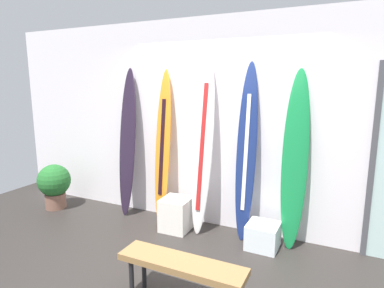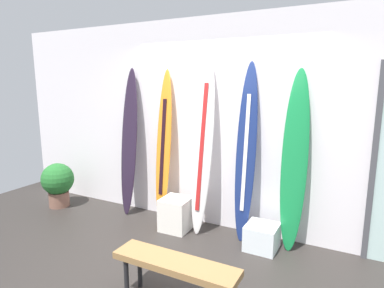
# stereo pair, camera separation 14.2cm
# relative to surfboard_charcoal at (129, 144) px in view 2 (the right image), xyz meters

# --- Properties ---
(ground) EXTENTS (8.00, 8.00, 0.04)m
(ground) POSITION_rel_surfboard_charcoal_xyz_m (1.40, -1.01, -1.09)
(ground) COLOR #2D2926
(wall_back) EXTENTS (7.20, 0.20, 2.80)m
(wall_back) POSITION_rel_surfboard_charcoal_xyz_m (1.40, 0.29, 0.33)
(wall_back) COLOR white
(wall_back) RESTS_ON ground
(surfboard_charcoal) EXTENTS (0.30, 0.32, 2.17)m
(surfboard_charcoal) POSITION_rel_surfboard_charcoal_xyz_m (0.00, 0.00, 0.00)
(surfboard_charcoal) COLOR #261B2E
(surfboard_charcoal) RESTS_ON ground
(surfboard_sunset) EXTENTS (0.25, 0.30, 2.15)m
(surfboard_sunset) POSITION_rel_surfboard_charcoal_xyz_m (0.59, 0.01, -0.02)
(surfboard_sunset) COLOR orange
(surfboard_sunset) RESTS_ON ground
(surfboard_ivory) EXTENTS (0.28, 0.42, 2.28)m
(surfboard_ivory) POSITION_rel_surfboard_charcoal_xyz_m (1.22, -0.03, 0.05)
(surfboard_ivory) COLOR silver
(surfboard_ivory) RESTS_ON ground
(surfboard_navy) EXTENTS (0.26, 0.34, 2.22)m
(surfboard_navy) POSITION_rel_surfboard_charcoal_xyz_m (1.79, 0.02, 0.04)
(surfboard_navy) COLOR navy
(surfboard_navy) RESTS_ON ground
(surfboard_emerald) EXTENTS (0.31, 0.28, 2.13)m
(surfboard_emerald) POSITION_rel_surfboard_charcoal_xyz_m (2.37, 0.02, -0.02)
(surfboard_emerald) COLOR #167F3F
(surfboard_emerald) RESTS_ON ground
(display_block_left) EXTENTS (0.38, 0.38, 0.44)m
(display_block_left) POSITION_rel_surfboard_charcoal_xyz_m (0.91, -0.19, -0.85)
(display_block_left) COLOR white
(display_block_left) RESTS_ON ground
(display_block_center) EXTENTS (0.37, 0.37, 0.30)m
(display_block_center) POSITION_rel_surfboard_charcoal_xyz_m (2.08, -0.17, -0.92)
(display_block_center) COLOR white
(display_block_center) RESTS_ON ground
(potted_plant) EXTENTS (0.50, 0.50, 0.70)m
(potted_plant) POSITION_rel_surfboard_charcoal_xyz_m (-1.19, -0.33, -0.67)
(potted_plant) COLOR brown
(potted_plant) RESTS_ON ground
(bench) EXTENTS (1.15, 0.29, 0.45)m
(bench) POSITION_rel_surfboard_charcoal_xyz_m (1.69, -1.54, -0.68)
(bench) COLOR olive
(bench) RESTS_ON ground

